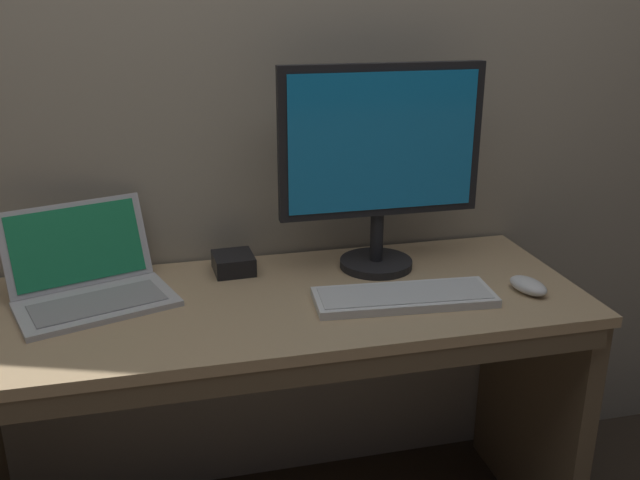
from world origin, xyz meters
TOP-DOWN VIEW (x-y plane):
  - desk at (0.00, -0.01)m, footprint 1.54×0.58m
  - laptop_silver at (-0.42, 0.09)m, footprint 0.42×0.38m
  - external_monitor at (0.31, 0.12)m, footprint 0.53×0.20m
  - wired_keyboard at (0.31, -0.09)m, footprint 0.44×0.18m
  - computer_mouse at (0.63, -0.11)m, footprint 0.09×0.12m
  - external_drive_box at (-0.07, 0.19)m, footprint 0.11×0.12m

SIDE VIEW (x-z plane):
  - desk at x=0.00m, z-range 0.14..0.88m
  - wired_keyboard at x=0.31m, z-range 0.74..0.77m
  - computer_mouse at x=0.63m, z-range 0.74..0.78m
  - external_drive_box at x=-0.07m, z-range 0.74..0.79m
  - laptop_silver at x=-0.42m, z-range 0.68..0.90m
  - external_monitor at x=0.31m, z-range 0.78..1.32m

